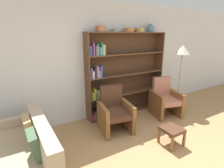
% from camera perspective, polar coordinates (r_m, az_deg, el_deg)
% --- Properties ---
extents(ground_plane, '(24.00, 24.00, 0.00)m').
position_cam_1_polar(ground_plane, '(3.25, 22.37, -23.83)').
color(ground_plane, '#A87F51').
extents(wall_back, '(12.00, 0.06, 2.75)m').
position_cam_1_polar(wall_back, '(4.38, -0.78, 7.45)').
color(wall_back, silver).
rests_on(wall_back, ground).
extents(bookshelf, '(2.19, 0.30, 2.07)m').
position_cam_1_polar(bookshelf, '(4.42, 2.64, 2.33)').
color(bookshelf, brown).
rests_on(bookshelf, ground).
extents(bowl_brass, '(0.21, 0.21, 0.13)m').
position_cam_1_polar(bowl_brass, '(4.01, -3.71, 17.68)').
color(bowl_brass, '#C67547').
rests_on(bowl_brass, bookshelf).
extents(bowl_sage, '(0.23, 0.23, 0.07)m').
position_cam_1_polar(bowl_sage, '(4.19, 1.14, 17.19)').
color(bowl_sage, gray).
rests_on(bowl_sage, bookshelf).
extents(bowl_stoneware, '(0.26, 0.26, 0.09)m').
position_cam_1_polar(bowl_stoneware, '(4.41, 5.65, 17.25)').
color(bowl_stoneware, '#C67547').
rests_on(bowl_stoneware, bookshelf).
extents(bowl_copper, '(0.25, 0.25, 0.09)m').
position_cam_1_polar(bowl_copper, '(4.60, 9.11, 17.08)').
color(bowl_copper, tan).
rests_on(bowl_copper, bookshelf).
extents(vase_tall, '(0.17, 0.17, 0.20)m').
position_cam_1_polar(vase_tall, '(4.83, 12.43, 17.25)').
color(vase_tall, slate).
rests_on(vase_tall, bookshelf).
extents(couch, '(0.88, 1.77, 0.82)m').
position_cam_1_polar(couch, '(3.04, -26.81, -20.56)').
color(couch, tan).
rests_on(couch, ground).
extents(armchair_leather, '(0.75, 0.78, 0.95)m').
position_cam_1_polar(armchair_leather, '(3.81, 0.82, -9.11)').
color(armchair_leather, brown).
rests_on(armchair_leather, ground).
extents(armchair_cushioned, '(0.80, 0.83, 0.95)m').
position_cam_1_polar(armchair_cushioned, '(4.71, 16.86, -4.80)').
color(armchair_cushioned, brown).
rests_on(armchair_cushioned, ground).
extents(floor_lamp, '(0.37, 0.37, 1.76)m').
position_cam_1_polar(floor_lamp, '(4.97, 21.98, 8.89)').
color(floor_lamp, tan).
rests_on(floor_lamp, ground).
extents(footstool, '(0.36, 0.36, 0.34)m').
position_cam_1_polar(footstool, '(3.56, 18.98, -14.29)').
color(footstool, brown).
rests_on(footstool, ground).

